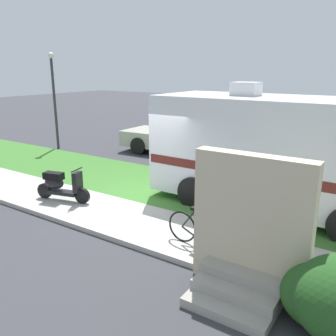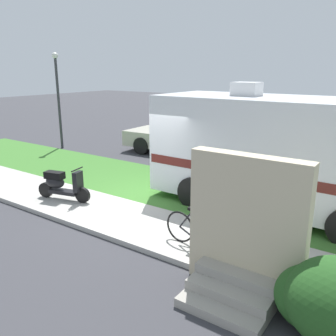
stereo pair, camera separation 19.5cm
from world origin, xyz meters
name	(u,v)px [view 1 (the left image)]	position (x,y,z in m)	size (l,w,h in m)	color
ground_plane	(140,203)	(0.00, 0.00, 0.00)	(80.00, 80.00, 0.00)	#38383D
sidewalk	(111,215)	(0.00, -1.20, 0.06)	(24.00, 2.00, 0.12)	#ADAAA3
grass_strip	(169,188)	(0.00, 1.50, 0.04)	(24.00, 3.40, 0.08)	#3D752D
motorhome_rv	(282,149)	(3.37, 1.77, 1.68)	(6.62, 2.84, 3.51)	silver
scooter	(61,185)	(-1.81, -1.27, 0.58)	(1.66, 0.65, 0.97)	black
bicycle	(202,231)	(2.83, -1.55, 0.50)	(1.70, 0.52, 0.90)	black
pickup_truck_near	(190,134)	(-1.76, 5.87, 0.96)	(5.19, 2.36, 1.79)	#B7B29E
pickup_truck_far	(258,126)	(-0.13, 9.87, 0.95)	(5.73, 2.21, 1.77)	#1E478C
porch_steps	(247,240)	(4.06, -2.29, 0.97)	(2.00, 1.26, 2.40)	#9E998E
bottle_green	(204,243)	(2.88, -1.55, 0.24)	(0.08, 0.08, 0.29)	#19722D
bottle_spare	(234,240)	(3.33, -1.04, 0.23)	(0.07, 0.07, 0.25)	navy
street_lamp_post	(54,92)	(-7.76, 3.60, 2.68)	(0.28, 0.28, 4.43)	#333338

